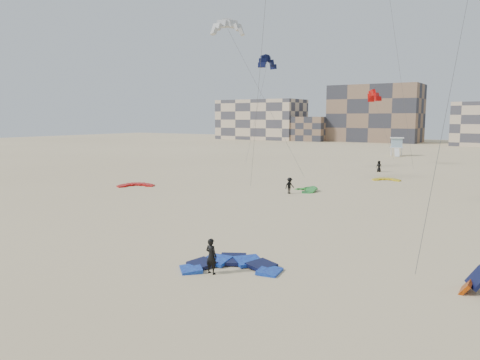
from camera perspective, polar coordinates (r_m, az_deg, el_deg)
The scene contains 15 objects.
ground at distance 23.84m, azimuth -7.62°, elevation -11.49°, with size 320.00×320.00×0.00m, color beige.
kite_ground_blue at distance 24.70m, azimuth -1.10°, elevation -10.73°, with size 4.65×4.84×0.66m, color blue, non-canonical shape.
kite_ground_red at distance 54.71m, azimuth -12.59°, elevation -0.73°, with size 3.65×3.87×0.44m, color #C90C00, non-canonical shape.
kite_ground_green at distance 50.28m, azimuth 7.98°, elevation -1.34°, with size 3.13×3.24×0.88m, color green, non-canonical shape.
kite_ground_yellow at distance 61.05m, azimuth 17.41°, elevation -0.04°, with size 2.99×3.14×0.39m, color yellow, non-canonical shape.
kitesurfer_main at distance 23.71m, azimuth -3.52°, elevation -9.24°, with size 0.66×0.43×1.81m, color black.
kitesurfer_c at distance 48.24m, azimuth 6.06°, elevation -0.69°, with size 1.08×0.62×1.68m, color black.
kitesurfer_e at distance 70.23m, azimuth 16.58°, elevation 1.61°, with size 0.78×0.51×1.61m, color black.
kite_fly_grey at distance 56.13m, azimuth -1.51°, elevation 17.95°, with size 11.16×5.65×18.40m.
kite_fly_navy at distance 70.77m, azimuth 3.35°, elevation 14.02°, with size 4.77×3.83×15.89m.
kite_fly_red at distance 78.80m, azimuth 16.02°, elevation 9.73°, with size 5.87×4.98×11.38m.
lifeguard_tower_far at distance 100.78m, azimuth 18.54°, elevation 3.87°, with size 3.31×5.49×3.74m.
condo_west_a at distance 169.75m, azimuth 2.58°, elevation 7.36°, with size 30.00×15.00×14.00m, color beige.
condo_west_b at distance 157.62m, azimuth 16.16°, elevation 7.78°, with size 28.00×14.00×18.00m, color #80634D.
condo_fill_left at distance 158.94m, azimuth 8.51°, elevation 6.19°, with size 12.00×10.00×8.00m, color #80634D.
Camera 1 is at (14.59, -17.18, 7.78)m, focal length 35.00 mm.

